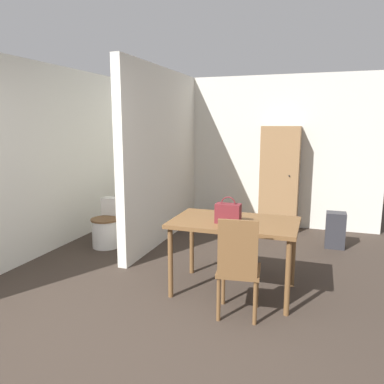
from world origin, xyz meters
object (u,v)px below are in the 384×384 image
(handbag, at_px, (228,213))
(wooden_cabinet, at_px, (280,179))
(dining_table, at_px, (234,228))
(wooden_chair, at_px, (238,266))
(toilet, at_px, (108,227))
(space_heater, at_px, (335,230))

(handbag, relative_size, wooden_cabinet, 0.16)
(dining_table, bearing_deg, wooden_chair, -73.33)
(toilet, distance_m, handbag, 2.29)
(space_heater, bearing_deg, dining_table, -119.44)
(toilet, distance_m, space_heater, 3.22)
(dining_table, relative_size, wooden_cabinet, 0.75)
(toilet, bearing_deg, handbag, -26.51)
(wooden_chair, relative_size, toilet, 1.42)
(space_heater, bearing_deg, toilet, -162.60)
(dining_table, relative_size, wooden_chair, 1.35)
(dining_table, distance_m, space_heater, 2.16)
(dining_table, height_order, wooden_cabinet, wooden_cabinet)
(dining_table, relative_size, space_heater, 2.49)
(space_heater, bearing_deg, wooden_cabinet, 141.72)
(space_heater, bearing_deg, handbag, -119.03)
(dining_table, height_order, handbag, handbag)
(toilet, bearing_deg, space_heater, 17.40)
(dining_table, height_order, space_heater, dining_table)
(wooden_cabinet, bearing_deg, dining_table, -94.03)
(wooden_chair, bearing_deg, handbag, 109.04)
(dining_table, xyz_separation_m, wooden_cabinet, (0.18, 2.52, 0.16))
(toilet, xyz_separation_m, wooden_cabinet, (2.21, 1.64, 0.57))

